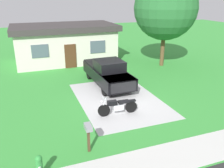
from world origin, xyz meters
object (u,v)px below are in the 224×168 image
object	(u,v)px
pickup_truck	(107,72)
fire_hydrant	(39,166)
shade_tree	(166,8)
motorcycle	(118,106)
mailbox	(88,131)
neighbor_house	(65,43)

from	to	relation	value
pickup_truck	fire_hydrant	xyz separation A→B (m)	(-5.33, -8.00, -0.53)
pickup_truck	shade_tree	xyz separation A→B (m)	(6.36, 3.01, 4.09)
motorcycle	shade_tree	xyz separation A→B (m)	(7.35, 7.57, 4.57)
shade_tree	motorcycle	bearing A→B (deg)	-134.19
fire_hydrant	mailbox	bearing A→B (deg)	21.62
mailbox	shade_tree	distance (m)	14.64
motorcycle	neighbor_house	size ratio (longest dim) A/B	0.23
motorcycle	shade_tree	size ratio (longest dim) A/B	0.29
motorcycle	pickup_truck	size ratio (longest dim) A/B	0.39
fire_hydrant	shade_tree	world-z (taller)	shade_tree
shade_tree	mailbox	bearing A→B (deg)	-133.44
motorcycle	fire_hydrant	xyz separation A→B (m)	(-4.33, -3.45, -0.05)
fire_hydrant	neighbor_house	world-z (taller)	neighbor_house
mailbox	shade_tree	xyz separation A→B (m)	(9.67, 10.21, 4.07)
pickup_truck	shade_tree	bearing A→B (deg)	25.33
mailbox	shade_tree	size ratio (longest dim) A/B	0.16
pickup_truck	motorcycle	bearing A→B (deg)	-102.33
pickup_truck	neighbor_house	bearing A→B (deg)	101.92
motorcycle	neighbor_house	world-z (taller)	neighbor_house
pickup_truck	neighbor_house	xyz separation A→B (m)	(-1.61, 7.64, 0.84)
motorcycle	fire_hydrant	bearing A→B (deg)	-141.50
motorcycle	fire_hydrant	size ratio (longest dim) A/B	2.54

